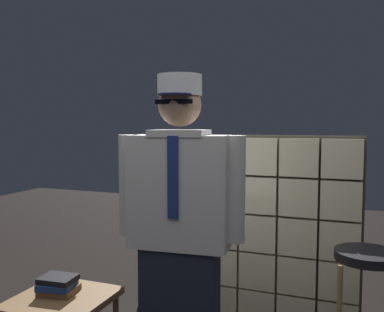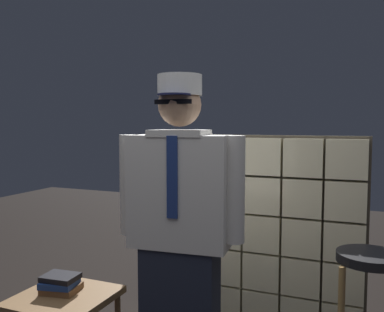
{
  "view_description": "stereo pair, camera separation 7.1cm",
  "coord_description": "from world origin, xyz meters",
  "px_view_note": "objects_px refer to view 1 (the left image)",
  "views": [
    {
      "loc": [
        0.74,
        -1.68,
        1.5
      ],
      "look_at": [
        -0.03,
        0.34,
        1.33
      ],
      "focal_mm": 38.53,
      "sensor_mm": 36.0,
      "label": 1
    },
    {
      "loc": [
        0.8,
        -1.65,
        1.5
      ],
      "look_at": [
        -0.03,
        0.34,
        1.33
      ],
      "focal_mm": 38.53,
      "sensor_mm": 36.0,
      "label": 2
    }
  ],
  "objects_px": {
    "standing_person": "(180,233)",
    "coffee_mug": "(59,282)",
    "book_stack": "(58,285)",
    "bar_stool": "(366,289)",
    "side_table": "(62,308)"
  },
  "relations": [
    {
      "from": "standing_person",
      "to": "coffee_mug",
      "type": "distance_m",
      "value": 0.84
    },
    {
      "from": "book_stack",
      "to": "coffee_mug",
      "type": "xyz_separation_m",
      "value": [
        -0.03,
        0.04,
        -0.0
      ]
    },
    {
      "from": "standing_person",
      "to": "bar_stool",
      "type": "bearing_deg",
      "value": 15.63
    },
    {
      "from": "coffee_mug",
      "to": "book_stack",
      "type": "bearing_deg",
      "value": -55.1
    },
    {
      "from": "standing_person",
      "to": "bar_stool",
      "type": "relative_size",
      "value": 2.15
    },
    {
      "from": "bar_stool",
      "to": "book_stack",
      "type": "height_order",
      "value": "bar_stool"
    },
    {
      "from": "bar_stool",
      "to": "book_stack",
      "type": "relative_size",
      "value": 3.54
    },
    {
      "from": "side_table",
      "to": "bar_stool",
      "type": "bearing_deg",
      "value": 16.6
    },
    {
      "from": "side_table",
      "to": "coffee_mug",
      "type": "relative_size",
      "value": 4.13
    },
    {
      "from": "standing_person",
      "to": "bar_stool",
      "type": "height_order",
      "value": "standing_person"
    },
    {
      "from": "book_stack",
      "to": "side_table",
      "type": "bearing_deg",
      "value": -30.86
    },
    {
      "from": "standing_person",
      "to": "side_table",
      "type": "bearing_deg",
      "value": -175.47
    },
    {
      "from": "coffee_mug",
      "to": "bar_stool",
      "type": "bearing_deg",
      "value": 13.6
    },
    {
      "from": "bar_stool",
      "to": "coffee_mug",
      "type": "xyz_separation_m",
      "value": [
        -1.7,
        -0.41,
        -0.05
      ]
    },
    {
      "from": "standing_person",
      "to": "bar_stool",
      "type": "distance_m",
      "value": 1.05
    }
  ]
}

